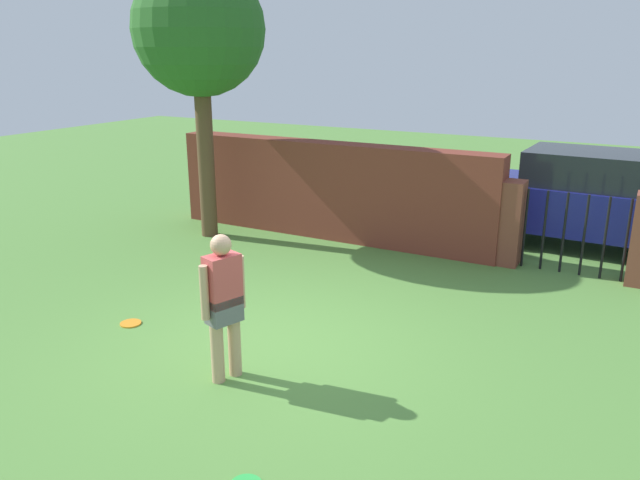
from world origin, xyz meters
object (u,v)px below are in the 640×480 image
person (224,301)px  frisbee_orange (131,323)px  tree (199,32)px  car (583,199)px

person → frisbee_orange: (-1.93, 0.51, -0.89)m
tree → frisbee_orange: size_ratio=18.20×
tree → person: bearing=-50.1°
car → frisbee_orange: 7.97m
person → tree: bearing=-121.6°
tree → person: 6.20m
tree → frisbee_orange: tree is taller
tree → frisbee_orange: 5.49m
person → car: car is taller
tree → frisbee_orange: bearing=-66.5°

